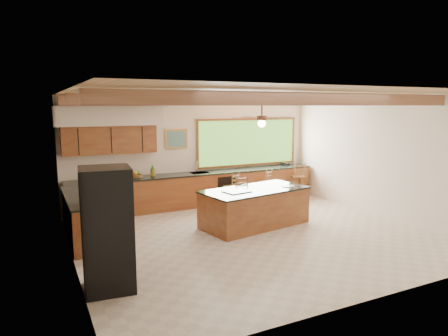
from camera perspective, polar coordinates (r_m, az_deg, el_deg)
name	(u,v)px	position (r m, az deg, el deg)	size (l,w,h in m)	color
ground	(252,235)	(8.70, 4.08, -9.55)	(7.20, 7.20, 0.00)	beige
room_shell	(232,130)	(8.76, 1.12, 5.39)	(7.27, 6.54, 3.02)	silver
counter_run	(177,194)	(10.46, -6.80, -3.78)	(7.12, 3.10, 1.23)	brown
island	(255,207)	(9.27, 4.40, -5.59)	(2.64, 1.58, 0.88)	brown
refrigerator	(107,229)	(6.23, -16.36, -8.41)	(0.80, 0.78, 1.87)	black
bar_stool_a	(241,191)	(10.10, 2.43, -3.29)	(0.45, 0.45, 1.04)	brown
bar_stool_b	(233,187)	(10.95, 1.25, -2.66)	(0.42, 0.42, 0.94)	brown
bar_stool_c	(265,183)	(11.45, 5.92, -2.10)	(0.46, 0.46, 0.97)	brown
bar_stool_d	(299,177)	(12.09, 10.66, -1.28)	(0.47, 0.47, 1.09)	brown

